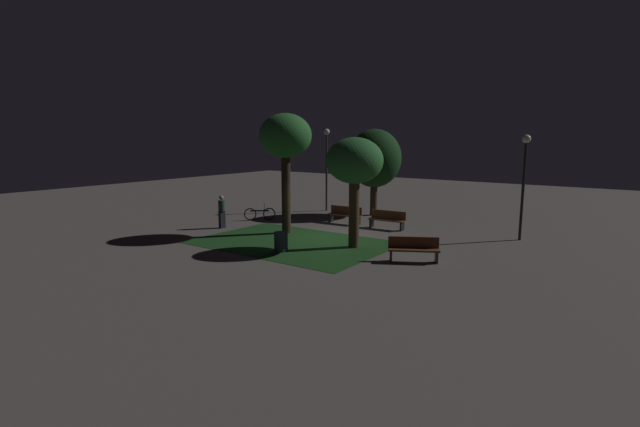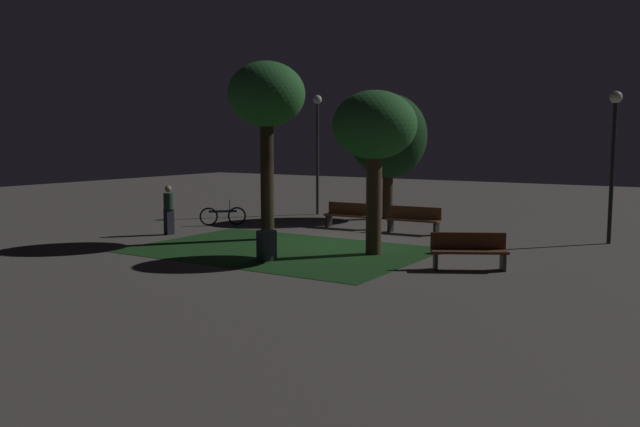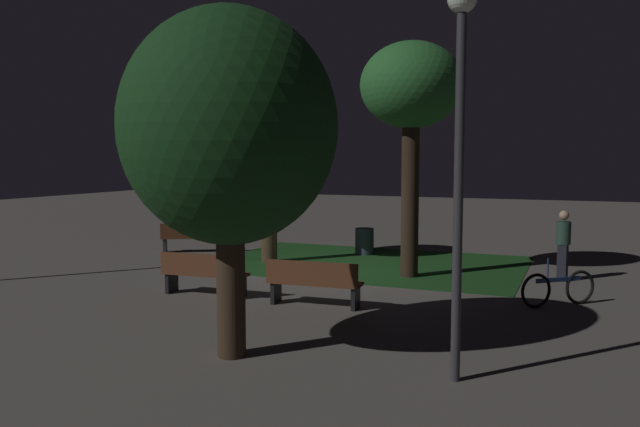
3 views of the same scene
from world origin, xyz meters
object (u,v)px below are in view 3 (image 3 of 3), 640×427
(tree_back_left, at_px, (229,129))
(bicycle, at_px, (558,288))
(tree_back_right, at_px, (411,91))
(pedestrian, at_px, (563,244))
(bench_path_side, at_px, (192,236))
(trash_bin, at_px, (364,241))
(bench_front_right, at_px, (314,282))
(lamp_post_path_center, at_px, (460,118))
(tree_tall_center, at_px, (269,136))
(bench_front_left, at_px, (204,272))

(tree_back_left, height_order, bicycle, tree_back_left)
(tree_back_left, bearing_deg, tree_back_right, 83.29)
(tree_back_left, relative_size, pedestrian, 3.02)
(bench_path_side, relative_size, tree_back_right, 0.33)
(trash_bin, bearing_deg, bench_path_side, -161.90)
(bench_path_side, xyz_separation_m, trash_bin, (4.85, 1.58, -0.10))
(bench_front_right, distance_m, tree_back_right, 5.38)
(bicycle, height_order, pedestrian, pedestrian)
(trash_bin, bearing_deg, tree_back_left, -82.52)
(tree_back_left, distance_m, bicycle, 7.09)
(bench_front_right, bearing_deg, tree_back_right, 76.21)
(tree_back_right, bearing_deg, bicycle, -28.52)
(lamp_post_path_center, bearing_deg, bench_front_right, 137.42)
(tree_back_left, xyz_separation_m, bicycle, (4.16, 4.98, -2.86))
(tree_back_right, bearing_deg, pedestrian, 14.62)
(pedestrian, bearing_deg, lamp_post_path_center, -98.00)
(tree_tall_center, xyz_separation_m, bicycle, (7.37, -2.42, -3.04))
(bench_front_left, distance_m, bicycle, 6.93)
(tree_back_right, distance_m, bicycle, 5.52)
(tree_back_right, height_order, trash_bin, tree_back_right)
(bench_front_right, distance_m, tree_back_left, 4.17)
(tree_tall_center, relative_size, tree_back_right, 0.81)
(bench_front_right, relative_size, tree_tall_center, 0.41)
(bench_path_side, bearing_deg, tree_back_right, -10.26)
(bench_front_right, distance_m, trash_bin, 6.59)
(bench_front_left, distance_m, bench_front_right, 2.43)
(bench_front_right, bearing_deg, lamp_post_path_center, -42.58)
(tree_back_left, xyz_separation_m, lamp_post_path_center, (3.11, 0.22, 0.09))
(tree_back_left, relative_size, bicycle, 3.77)
(tree_back_right, xyz_separation_m, trash_bin, (-2.07, 2.84, -3.95))
(tree_back_left, xyz_separation_m, tree_back_right, (0.80, 6.81, 1.13))
(bench_front_left, height_order, tree_tall_center, tree_tall_center)
(lamp_post_path_center, height_order, bicycle, lamp_post_path_center)
(bench_path_side, bearing_deg, tree_back_left, -52.82)
(lamp_post_path_center, relative_size, pedestrian, 3.03)
(bench_path_side, height_order, pedestrian, pedestrian)
(bench_front_left, xyz_separation_m, bench_path_side, (-3.59, 4.89, 0.00))
(bench_front_right, bearing_deg, bicycle, 23.16)
(bench_path_side, bearing_deg, trash_bin, 18.10)
(bench_front_left, height_order, tree_back_right, tree_back_right)
(tree_back_left, bearing_deg, lamp_post_path_center, 4.10)
(tree_back_right, xyz_separation_m, pedestrian, (3.36, 0.87, -3.48))
(bicycle, bearing_deg, tree_tall_center, 161.79)
(bench_front_left, bearing_deg, tree_tall_center, 99.19)
(trash_bin, bearing_deg, tree_tall_center, -131.04)
(lamp_post_path_center, relative_size, trash_bin, 6.38)
(bench_front_left, relative_size, pedestrian, 1.13)
(bench_path_side, height_order, trash_bin, bench_path_side)
(lamp_post_path_center, height_order, trash_bin, lamp_post_path_center)
(bicycle, bearing_deg, trash_bin, 139.34)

